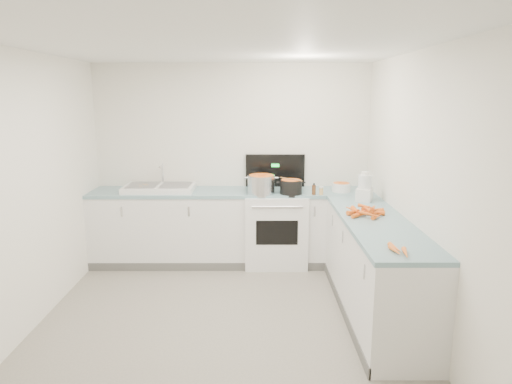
{
  "coord_description": "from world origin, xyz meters",
  "views": [
    {
      "loc": [
        0.29,
        -3.86,
        2.1
      ],
      "look_at": [
        0.3,
        1.1,
        1.05
      ],
      "focal_mm": 32.0,
      "sensor_mm": 36.0,
      "label": 1
    }
  ],
  "objects_px": {
    "stove": "(276,227)",
    "spice_jar": "(321,191)",
    "mixing_bowl": "(341,187)",
    "food_processor": "(365,188)",
    "steel_pot": "(261,185)",
    "extract_bottle": "(314,190)",
    "black_pot": "(291,188)",
    "sink": "(160,188)"
  },
  "relations": [
    {
      "from": "sink",
      "to": "food_processor",
      "type": "height_order",
      "value": "food_processor"
    },
    {
      "from": "steel_pot",
      "to": "extract_bottle",
      "type": "relative_size",
      "value": 2.86
    },
    {
      "from": "steel_pot",
      "to": "black_pot",
      "type": "bearing_deg",
      "value": -4.7
    },
    {
      "from": "stove",
      "to": "spice_jar",
      "type": "height_order",
      "value": "stove"
    },
    {
      "from": "mixing_bowl",
      "to": "food_processor",
      "type": "relative_size",
      "value": 0.69
    },
    {
      "from": "stove",
      "to": "sink",
      "type": "distance_m",
      "value": 1.54
    },
    {
      "from": "black_pot",
      "to": "extract_bottle",
      "type": "height_order",
      "value": "black_pot"
    },
    {
      "from": "mixing_bowl",
      "to": "extract_bottle",
      "type": "distance_m",
      "value": 0.4
    },
    {
      "from": "spice_jar",
      "to": "food_processor",
      "type": "xyz_separation_m",
      "value": [
        0.44,
        -0.32,
        0.1
      ]
    },
    {
      "from": "sink",
      "to": "food_processor",
      "type": "relative_size",
      "value": 2.59
    },
    {
      "from": "steel_pot",
      "to": "food_processor",
      "type": "bearing_deg",
      "value": -19.46
    },
    {
      "from": "stove",
      "to": "sink",
      "type": "bearing_deg",
      "value": 179.38
    },
    {
      "from": "sink",
      "to": "food_processor",
      "type": "distance_m",
      "value": 2.49
    },
    {
      "from": "sink",
      "to": "black_pot",
      "type": "xyz_separation_m",
      "value": [
        1.62,
        -0.19,
        0.04
      ]
    },
    {
      "from": "sink",
      "to": "steel_pot",
      "type": "height_order",
      "value": "sink"
    },
    {
      "from": "black_pot",
      "to": "spice_jar",
      "type": "xyz_separation_m",
      "value": [
        0.36,
        -0.05,
        -0.03
      ]
    },
    {
      "from": "steel_pot",
      "to": "mixing_bowl",
      "type": "height_order",
      "value": "steel_pot"
    },
    {
      "from": "steel_pot",
      "to": "spice_jar",
      "type": "xyz_separation_m",
      "value": [
        0.71,
        -0.08,
        -0.06
      ]
    },
    {
      "from": "steel_pot",
      "to": "mixing_bowl",
      "type": "distance_m",
      "value": 0.99
    },
    {
      "from": "stove",
      "to": "sink",
      "type": "xyz_separation_m",
      "value": [
        -1.45,
        0.02,
        0.5
      ]
    },
    {
      "from": "stove",
      "to": "food_processor",
      "type": "height_order",
      "value": "stove"
    },
    {
      "from": "extract_bottle",
      "to": "sink",
      "type": "bearing_deg",
      "value": 172.86
    },
    {
      "from": "sink",
      "to": "steel_pot",
      "type": "bearing_deg",
      "value": -7.02
    },
    {
      "from": "sink",
      "to": "extract_bottle",
      "type": "relative_size",
      "value": 7.46
    },
    {
      "from": "steel_pot",
      "to": "extract_bottle",
      "type": "xyz_separation_m",
      "value": [
        0.63,
        -0.08,
        -0.04
      ]
    },
    {
      "from": "stove",
      "to": "steel_pot",
      "type": "xyz_separation_m",
      "value": [
        -0.18,
        -0.14,
        0.57
      ]
    },
    {
      "from": "steel_pot",
      "to": "extract_bottle",
      "type": "bearing_deg",
      "value": -7.39
    },
    {
      "from": "spice_jar",
      "to": "sink",
      "type": "bearing_deg",
      "value": 173.11
    },
    {
      "from": "sink",
      "to": "extract_bottle",
      "type": "bearing_deg",
      "value": -7.14
    },
    {
      "from": "mixing_bowl",
      "to": "spice_jar",
      "type": "bearing_deg",
      "value": -145.74
    },
    {
      "from": "black_pot",
      "to": "stove",
      "type": "bearing_deg",
      "value": 135.5
    },
    {
      "from": "extract_bottle",
      "to": "spice_jar",
      "type": "distance_m",
      "value": 0.09
    },
    {
      "from": "stove",
      "to": "food_processor",
      "type": "xyz_separation_m",
      "value": [
        0.97,
        -0.55,
        0.61
      ]
    },
    {
      "from": "black_pot",
      "to": "extract_bottle",
      "type": "relative_size",
      "value": 2.29
    },
    {
      "from": "spice_jar",
      "to": "food_processor",
      "type": "bearing_deg",
      "value": -36.47
    },
    {
      "from": "sink",
      "to": "spice_jar",
      "type": "height_order",
      "value": "sink"
    },
    {
      "from": "mixing_bowl",
      "to": "spice_jar",
      "type": "distance_m",
      "value": 0.33
    },
    {
      "from": "black_pot",
      "to": "spice_jar",
      "type": "height_order",
      "value": "black_pot"
    },
    {
      "from": "sink",
      "to": "mixing_bowl",
      "type": "distance_m",
      "value": 2.25
    },
    {
      "from": "stove",
      "to": "spice_jar",
      "type": "xyz_separation_m",
      "value": [
        0.53,
        -0.22,
        0.51
      ]
    },
    {
      "from": "stove",
      "to": "steel_pot",
      "type": "bearing_deg",
      "value": -142.62
    },
    {
      "from": "stove",
      "to": "extract_bottle",
      "type": "distance_m",
      "value": 0.72
    }
  ]
}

